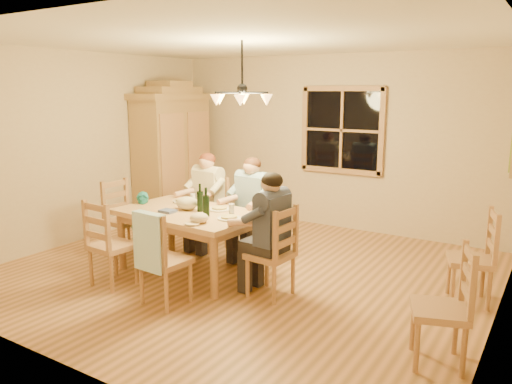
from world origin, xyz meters
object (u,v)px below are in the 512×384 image
Objects in this scene: wine_bottle_b at (206,202)px; chair_end_right at (270,268)px; dining_table at (189,219)px; armoire at (172,157)px; chair_far_left at (208,228)px; wine_bottle_a at (200,198)px; adult_slate_man at (271,219)px; chair_spare_front at (438,328)px; adult_woman at (207,189)px; adult_plaid_man at (252,196)px; child at (144,227)px; chandelier at (242,97)px; chair_far_right at (252,237)px; chair_spare_back at (469,274)px; chair_near_right at (166,275)px; chair_near_left at (113,259)px; chair_end_left at (126,232)px.

chair_end_right is at bearing 0.65° from wine_bottle_b.
armoire is at bearing 135.41° from dining_table.
chair_far_left is at bearing 127.02° from wine_bottle_b.
dining_table is 5.33× the size of wine_bottle_a.
armoire reaches higher than adult_slate_man.
wine_bottle_a is 0.33× the size of chair_spare_front.
adult_woman is 1.00× the size of adult_plaid_man.
wine_bottle_a is (2.02, -1.81, -0.13)m from armoire.
wine_bottle_a reaches higher than dining_table.
chair_far_left is at bearing 113.72° from dining_table.
child reaches higher than dining_table.
chandelier is 1.83m from chair_far_right.
chair_far_left is 3.00× the size of wine_bottle_b.
chair_far_left is 1.00× the size of chair_spare_back.
chair_near_right is at bearing -75.22° from wine_bottle_a.
wine_bottle_b reaches higher than chair_spare_back.
chair_end_left is (-0.69, 0.85, 0.00)m from chair_near_left.
adult_plaid_man is (0.86, 1.54, 0.54)m from chair_near_left.
chair_far_left is (1.52, -1.03, -0.75)m from armoire.
adult_plaid_man is (1.55, 0.69, 0.54)m from chair_end_left.
chair_end_right is 1.09× the size of child.
chair_far_right is 1.70m from chair_end_left.
chair_far_left is 1.13× the size of adult_woman.
chair_near_left and chair_near_right have the same top height.
dining_table is 1.78× the size of chair_spare_back.
wine_bottle_b is at bearing 43.74° from chair_near_left.
adult_woman is (-0.90, 0.48, -1.24)m from chandelier.
armoire is 3.07m from chair_near_left.
chair_far_left reaches higher than child.
armoire reaches higher than chair_far_right.
chair_spare_front is (1.82, -0.46, 0.00)m from chair_end_right.
wine_bottle_b is at bearing -35.89° from wine_bottle_a.
wine_bottle_b is at bearing -41.39° from armoire.
dining_table is at bearing 90.00° from chair_end_left.
chair_end_left and chair_spare_front have the same top height.
chair_end_left is 0.47m from child.
dining_table is 0.76m from child.
dining_table is 2.01× the size of adult_slate_man.
chair_far_left is 1.00× the size of chair_near_right.
chandelier is at bearing 85.75° from chair_near_right.
adult_woman is at bearing 48.09° from chair_spare_front.
chair_spare_back is at bearing 11.68° from chandelier.
chair_spare_front is 1.00× the size of chair_spare_back.
chair_spare_back is (2.60, 0.08, -0.54)m from adult_plaid_man.
chair_end_left is 2.41m from adult_slate_man.
wine_bottle_b reaches higher than chair_far_right.
chair_far_right is 0.99m from wine_bottle_a.
chair_far_right is at bearing 43.50° from chair_spare_front.
chair_spare_back is (2.99, 0.85, -0.35)m from dining_table.
dining_table is 1.78× the size of chair_spare_front.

